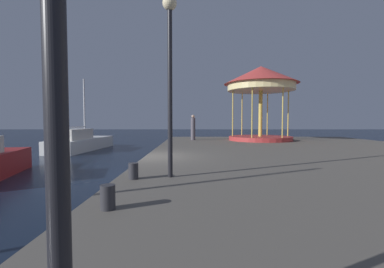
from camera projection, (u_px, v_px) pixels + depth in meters
The scene contains 8 objects.
ground_plane at pixel (146, 176), 10.69m from camera, with size 120.00×120.00×0.00m, color black.
quay_dock at pixel (334, 166), 10.66m from camera, with size 15.44×26.38×0.80m, color #5B564F.
sailboat_white at pixel (81, 142), 19.96m from camera, with size 2.63×7.30×5.53m.
carousel at pixel (261, 85), 19.25m from camera, with size 5.42×5.42×5.46m.
lamp_post_mid_promenade at pixel (170, 55), 6.54m from camera, with size 0.36×0.36×4.54m.
bollard_center at pixel (108, 197), 4.23m from camera, with size 0.24×0.24×0.40m, color #2D2D33.
bollard_south at pixel (134, 171), 6.44m from camera, with size 0.24×0.24×0.40m, color #2D2D33.
person_by_the_water at pixel (193, 128), 19.70m from camera, with size 0.34×0.34×1.91m.
Camera 1 is at (1.92, -10.59, 2.23)m, focal length 24.46 mm.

